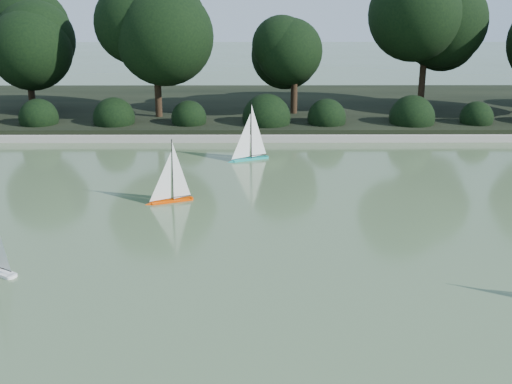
% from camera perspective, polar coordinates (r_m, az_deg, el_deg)
% --- Properties ---
extents(ground, '(80.00, 80.00, 0.00)m').
position_cam_1_polar(ground, '(8.74, 1.30, -9.33)').
color(ground, '#415331').
rests_on(ground, ground).
extents(pond_coping, '(40.00, 0.35, 0.18)m').
position_cam_1_polar(pond_coping, '(17.22, 0.51, 4.83)').
color(pond_coping, gray).
rests_on(pond_coping, ground).
extents(far_bank, '(40.00, 8.00, 0.30)m').
position_cam_1_polar(far_bank, '(21.12, 0.36, 7.46)').
color(far_bank, black).
rests_on(far_bank, ground).
extents(tree_line, '(26.31, 3.93, 4.39)m').
position_cam_1_polar(tree_line, '(19.30, 4.20, 13.88)').
color(tree_line, black).
rests_on(tree_line, ground).
extents(shrub_hedge, '(29.10, 1.10, 1.10)m').
position_cam_1_polar(shrub_hedge, '(18.02, 0.47, 6.60)').
color(shrub_hedge, black).
rests_on(shrub_hedge, ground).
extents(sailboat_orange, '(0.95, 0.48, 1.33)m').
position_cam_1_polar(sailboat_orange, '(12.43, -7.89, 0.00)').
color(sailboat_orange, '#F64100').
rests_on(sailboat_orange, ground).
extents(sailboat_teal, '(1.04, 0.59, 1.48)m').
position_cam_1_polar(sailboat_teal, '(15.29, -0.83, 3.69)').
color(sailboat_teal, teal).
rests_on(sailboat_teal, ground).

